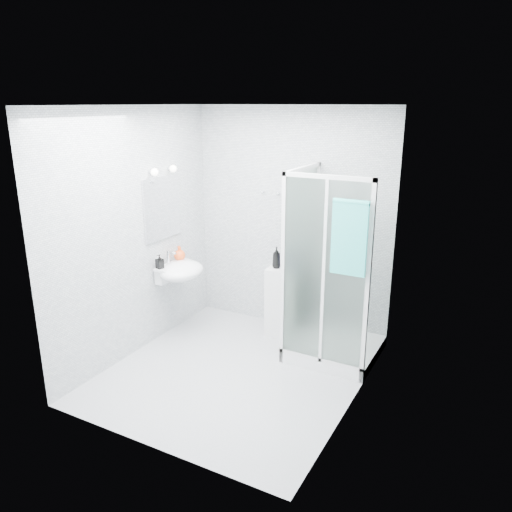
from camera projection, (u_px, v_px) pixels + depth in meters
The scene contains 12 objects.
room at pixel (234, 250), 4.67m from camera, with size 2.40×2.60×2.60m.
shower_enclosure at pixel (326, 317), 5.27m from camera, with size 0.90×0.95×2.00m.
wall_basin at pixel (180, 271), 5.65m from camera, with size 0.46×0.56×0.35m.
mirror at pixel (162, 208), 5.53m from camera, with size 0.02×0.60×0.70m, color white.
vanity_lights at pixel (164, 170), 5.38m from camera, with size 0.10×0.40×0.08m.
wall_hooks at pixel (270, 193), 5.75m from camera, with size 0.23×0.06×0.03m.
storage_cabinet at pixel (283, 301), 5.79m from camera, with size 0.36×0.37×0.82m.
hand_towel at pixel (349, 236), 4.48m from camera, with size 0.33×0.05×0.70m.
shampoo_bottle_a at pixel (276, 258), 5.63m from camera, with size 0.09×0.10×0.25m, color black.
shampoo_bottle_b at pixel (290, 259), 5.61m from camera, with size 0.10×0.11×0.23m, color #110D4F.
soap_dispenser_orange at pixel (180, 253), 5.79m from camera, with size 0.13×0.13×0.17m, color #EA501B.
soap_dispenser_black at pixel (160, 262), 5.50m from camera, with size 0.07×0.07×0.16m, color black.
Camera 1 is at (2.30, -3.86, 2.62)m, focal length 35.00 mm.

